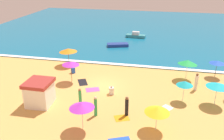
% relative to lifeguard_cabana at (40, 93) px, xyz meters
% --- Properties ---
extents(ground_plane, '(60.00, 60.00, 0.00)m').
position_rel_lifeguard_cabana_xyz_m(ground_plane, '(4.64, 4.92, -1.19)').
color(ground_plane, '#E0A856').
extents(ocean_water, '(60.00, 44.00, 0.10)m').
position_rel_lifeguard_cabana_xyz_m(ocean_water, '(4.64, 32.92, -1.14)').
color(ocean_water, '#146B93').
rests_on(ocean_water, ground_plane).
extents(wave_breaker_foam, '(57.00, 0.70, 0.01)m').
position_rel_lifeguard_cabana_xyz_m(wave_breaker_foam, '(4.64, 11.22, -1.09)').
color(wave_breaker_foam, white).
rests_on(wave_breaker_foam, ocean_water).
extents(lifeguard_cabana, '(2.29, 2.48, 2.34)m').
position_rel_lifeguard_cabana_xyz_m(lifeguard_cabana, '(0.00, 0.00, 0.00)').
color(lifeguard_cabana, white).
rests_on(lifeguard_cabana, ground_plane).
extents(beach_umbrella_0, '(1.81, 1.81, 2.10)m').
position_rel_lifeguard_cabana_xyz_m(beach_umbrella_0, '(13.02, 3.36, 0.68)').
color(beach_umbrella_0, silver).
rests_on(beach_umbrella_0, ground_plane).
extents(beach_umbrella_1, '(2.72, 2.72, 2.17)m').
position_rel_lifeguard_cabana_xyz_m(beach_umbrella_1, '(15.89, 3.32, 0.78)').
color(beach_umbrella_1, silver).
rests_on(beach_umbrella_1, ground_plane).
extents(beach_umbrella_2, '(2.72, 2.72, 2.07)m').
position_rel_lifeguard_cabana_xyz_m(beach_umbrella_2, '(10.70, -1.70, 0.62)').
color(beach_umbrella_2, silver).
rests_on(beach_umbrella_2, ground_plane).
extents(beach_umbrella_3, '(2.23, 2.23, 2.01)m').
position_rel_lifeguard_cabana_xyz_m(beach_umbrella_3, '(17.01, 9.88, 0.65)').
color(beach_umbrella_3, '#4C3823').
rests_on(beach_umbrella_3, ground_plane).
extents(beach_umbrella_4, '(2.88, 2.89, 2.41)m').
position_rel_lifeguard_cabana_xyz_m(beach_umbrella_4, '(13.63, 8.50, 0.89)').
color(beach_umbrella_4, silver).
rests_on(beach_umbrella_4, ground_plane).
extents(beach_umbrella_6, '(2.25, 2.25, 2.37)m').
position_rel_lifeguard_cabana_xyz_m(beach_umbrella_6, '(1.09, 5.21, 0.97)').
color(beach_umbrella_6, '#4C3823').
rests_on(beach_umbrella_6, ground_plane).
extents(beach_umbrella_7, '(2.78, 2.78, 2.35)m').
position_rel_lifeguard_cabana_xyz_m(beach_umbrella_7, '(5.06, -2.81, 0.92)').
color(beach_umbrella_7, silver).
rests_on(beach_umbrella_7, ground_plane).
extents(beach_umbrella_9, '(3.11, 3.10, 2.29)m').
position_rel_lifeguard_cabana_xyz_m(beach_umbrella_9, '(-1.06, 9.87, 0.84)').
color(beach_umbrella_9, '#4C3823').
rests_on(beach_umbrella_9, ground_plane).
extents(beachgoer_1, '(0.40, 0.40, 1.79)m').
position_rel_lifeguard_cabana_xyz_m(beachgoer_1, '(3.75, 0.42, -0.32)').
color(beachgoer_1, green).
rests_on(beachgoer_1, ground_plane).
extents(beachgoer_2, '(0.56, 0.56, 0.87)m').
position_rel_lifeguard_cabana_xyz_m(beachgoer_2, '(0.40, 7.50, -0.82)').
color(beachgoer_2, blue).
rests_on(beachgoer_2, ground_plane).
extents(beachgoer_3, '(0.41, 0.41, 1.88)m').
position_rel_lifeguard_cabana_xyz_m(beachgoer_3, '(14.44, 5.97, -0.29)').
color(beachgoer_3, white).
rests_on(beachgoer_3, ground_plane).
extents(beachgoer_4, '(0.39, 0.39, 1.85)m').
position_rel_lifeguard_cabana_xyz_m(beachgoer_4, '(5.56, -0.79, -0.28)').
color(beachgoer_4, green).
rests_on(beachgoer_4, ground_plane).
extents(beachgoer_5, '(0.57, 0.57, 0.92)m').
position_rel_lifeguard_cabana_xyz_m(beachgoer_5, '(6.07, 3.26, -0.80)').
color(beachgoer_5, white).
rests_on(beachgoer_5, ground_plane).
extents(beachgoer_6, '(0.43, 0.43, 1.80)m').
position_rel_lifeguard_cabana_xyz_m(beachgoer_6, '(8.14, -0.19, -0.31)').
color(beachgoer_6, black).
rests_on(beachgoer_6, ground_plane).
extents(beach_towel_0, '(1.36, 1.39, 0.01)m').
position_rel_lifeguard_cabana_xyz_m(beach_towel_0, '(11.52, 1.67, -1.19)').
color(beach_towel_0, white).
rests_on(beach_towel_0, ground_plane).
extents(beach_towel_1, '(1.51, 1.39, 0.01)m').
position_rel_lifeguard_cabana_xyz_m(beach_towel_1, '(7.81, -0.72, -1.19)').
color(beach_towel_1, orange).
rests_on(beach_towel_1, ground_plane).
extents(beach_towel_3, '(1.62, 1.99, 0.01)m').
position_rel_lifeguard_cabana_xyz_m(beach_towel_3, '(2.35, 5.22, -1.19)').
color(beach_towel_3, black).
rests_on(beach_towel_3, ground_plane).
extents(beach_towel_4, '(1.69, 1.48, 0.01)m').
position_rel_lifeguard_cabana_xyz_m(beach_towel_4, '(3.93, 3.75, -1.19)').
color(beach_towel_4, '#D84CA5').
rests_on(beach_towel_4, ground_plane).
extents(small_boat_0, '(3.60, 1.50, 1.06)m').
position_rel_lifeguard_cabana_xyz_m(small_boat_0, '(5.89, 25.02, -0.74)').
color(small_boat_0, teal).
rests_on(small_boat_0, ocean_water).
extents(small_boat_1, '(3.59, 2.26, 0.46)m').
position_rel_lifeguard_cabana_xyz_m(small_boat_1, '(3.70, 18.99, -0.86)').
color(small_boat_1, navy).
rests_on(small_boat_1, ocean_water).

